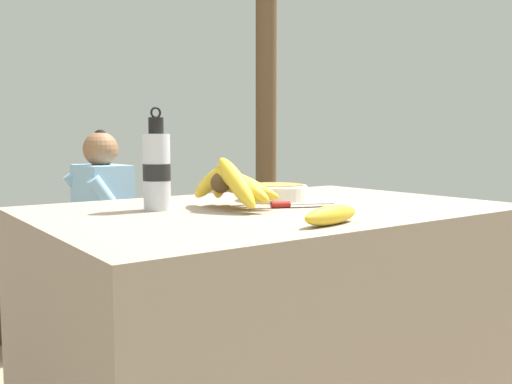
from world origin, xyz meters
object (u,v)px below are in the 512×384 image
Objects in this scene: serving_bowl at (275,191)px; seated_vendor at (93,220)px; knife at (293,204)px; banana_bunch_ripe at (233,184)px; support_post_far at (266,120)px; loose_banana_front at (331,215)px; wooden_bench at (146,262)px; banana_bunch_green at (221,231)px; water_bottle at (157,170)px.

serving_bowl is 0.20× the size of seated_vendor.
serving_bowl is at bearing 87.89° from knife.
support_post_far is (1.43, 1.74, 0.26)m from banana_bunch_ripe.
knife is at bearing -113.25° from serving_bowl.
wooden_bench is at bearing 78.97° from loose_banana_front.
banana_bunch_green is (0.61, 1.30, -0.36)m from serving_bowl.
knife is at bearing 65.66° from loose_banana_front.
support_post_far is (1.41, 2.11, 0.31)m from loose_banana_front.
banana_bunch_ripe is 1.69m from banana_bunch_green.
serving_bowl is 1.29m from seated_vendor.
wooden_bench is at bearing 75.35° from banana_bunch_ripe.
loose_banana_front is 2.56m from support_post_far.
knife is 0.08× the size of support_post_far.
loose_banana_front is 1.99m from banana_bunch_green.
water_bottle is 1.53m from wooden_bench.
knife is at bearing -98.18° from wooden_bench.
seated_vendor reaches higher than loose_banana_front.
serving_bowl is 0.20m from knife.
water_bottle reaches higher than serving_bowl.
wooden_bench is at bearing -162.49° from support_post_far.
knife is at bearing -27.83° from water_bottle.
seated_vendor reaches higher than banana_bunch_ripe.
serving_bowl is at bearing -95.86° from wooden_bench.
seated_vendor is (-0.08, 1.45, -0.21)m from knife.
banana_bunch_ripe is 0.21m from water_bottle.
banana_bunch_ripe is 1.40m from seated_vendor.
seated_vendor reaches higher than banana_bunch_green.
support_post_far reaches higher than knife.
banana_bunch_green is at bearing -179.36° from seated_vendor.
water_bottle is 1.55× the size of knife.
loose_banana_front is at bearing -66.77° from water_bottle.
loose_banana_front is at bearing -113.92° from serving_bowl.
support_post_far is (1.35, 0.37, 0.53)m from seated_vendor.
support_post_far reaches higher than seated_vendor.
banana_bunch_green reaches higher than wooden_bench.
loose_banana_front reaches higher than banana_bunch_green.
banana_bunch_green is (1.03, 1.31, -0.45)m from water_bottle.
water_bottle is 1.45× the size of loose_banana_front.
serving_bowl is 1.08× the size of loose_banana_front.
water_bottle is at bearing 173.32° from knife.
serving_bowl is at bearing 95.36° from seated_vendor.
banana_bunch_ripe is at bearing -120.97° from banana_bunch_green.
banana_bunch_ripe is 1.55m from wooden_bench.
support_post_far is at bearing 56.35° from loose_banana_front.
water_bottle is 0.17× the size of wooden_bench.
serving_bowl is 0.42m from water_bottle.
wooden_bench is (0.55, 1.31, -0.57)m from water_bottle.
loose_banana_front is (0.02, -0.37, -0.05)m from banana_bunch_ripe.
knife reaches higher than banana_bunch_green.
banana_bunch_ripe is at bearing 175.23° from knife.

